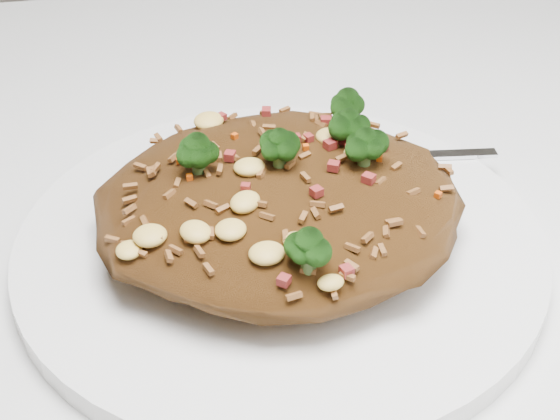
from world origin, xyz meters
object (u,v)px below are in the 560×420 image
(fried_rice, at_px, (281,189))
(dining_table, at_px, (270,330))
(fork, at_px, (383,157))
(plate, at_px, (280,242))

(fried_rice, bearing_deg, dining_table, 93.06)
(dining_table, distance_m, fork, 0.14)
(fork, bearing_deg, plate, -135.12)
(dining_table, height_order, plate, plate)
(plate, distance_m, fried_rice, 0.04)
(plate, xyz_separation_m, fried_rice, (0.00, 0.00, 0.04))
(fork, bearing_deg, fried_rice, -134.98)
(fried_rice, xyz_separation_m, fork, (0.08, 0.06, -0.03))
(dining_table, bearing_deg, fried_rice, -86.94)
(plate, relative_size, fried_rice, 1.47)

